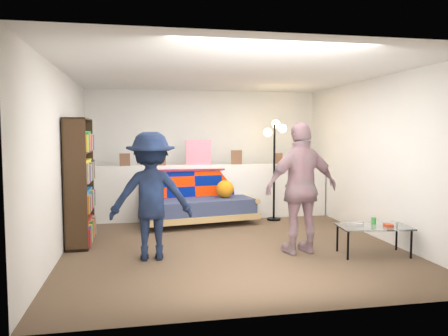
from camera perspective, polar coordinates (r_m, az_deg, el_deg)
name	(u,v)px	position (r m, az deg, el deg)	size (l,w,h in m)	color
ground	(229,243)	(6.34, 0.69, -9.80)	(5.00, 5.00, 0.00)	brown
room_shell	(223,127)	(6.60, -0.12, 5.43)	(4.60, 5.05, 2.45)	silver
half_wall_ledge	(210,192)	(7.98, -1.90, -3.15)	(4.45, 0.15, 1.00)	silver
ledge_decor	(197,155)	(7.87, -3.52, 1.68)	(2.97, 0.02, 0.45)	brown
futon_sofa	(199,202)	(7.61, -3.29, -4.39)	(2.06, 1.22, 0.83)	tan
bookshelf	(80,186)	(6.47, -18.35, -2.25)	(0.30, 0.89, 1.78)	#321E10
coffee_table	(374,228)	(6.00, 19.00, -7.39)	(0.96, 0.60, 0.47)	black
floor_lamp	(275,149)	(7.91, 6.67, 2.45)	(0.37, 0.34, 1.81)	black
person_left	(151,196)	(5.51, -9.49, -3.61)	(1.03, 0.59, 1.59)	black
person_right	(302,188)	(5.77, 10.11, -2.61)	(1.01, 0.42, 1.72)	#C47F90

